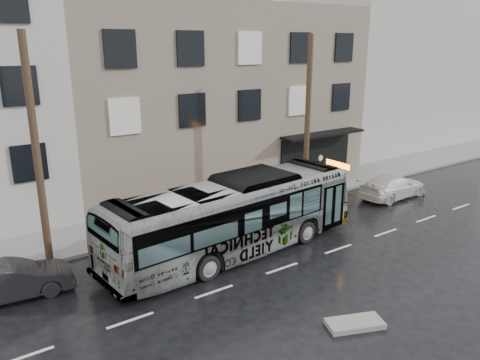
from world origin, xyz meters
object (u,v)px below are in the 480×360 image
object	(u,v)px
bus	(234,217)
white_sedan	(393,186)
utility_pole_front	(308,120)
utility_pole_rear	(36,152)
dark_sedan	(12,281)
sign_post	(319,175)

from	to	relation	value
bus	white_sedan	bearing A→B (deg)	-90.32
utility_pole_front	utility_pole_rear	size ratio (longest dim) A/B	1.00
dark_sedan	sign_post	bearing A→B (deg)	-77.27
utility_pole_front	sign_post	distance (m)	3.48
dark_sedan	utility_pole_front	bearing A→B (deg)	-76.77
utility_pole_rear	utility_pole_front	bearing A→B (deg)	0.00
utility_pole_rear	white_sedan	xyz separation A→B (m)	(18.57, -2.55, -3.98)
white_sedan	sign_post	bearing A→B (deg)	52.77
utility_pole_rear	bus	world-z (taller)	utility_pole_rear
bus	dark_sedan	bearing A→B (deg)	75.64
utility_pole_front	dark_sedan	size ratio (longest dim) A/B	2.22
white_sedan	bus	bearing A→B (deg)	93.68
dark_sedan	utility_pole_rear	bearing A→B (deg)	-33.60
dark_sedan	white_sedan	bearing A→B (deg)	-85.65
utility_pole_rear	sign_post	xyz separation A→B (m)	(15.10, 0.00, -3.30)
bus	white_sedan	size ratio (longest dim) A/B	2.56
sign_post	dark_sedan	xyz separation A→B (m)	(-16.82, -2.10, -0.68)
sign_post	white_sedan	distance (m)	4.36
utility_pole_rear	white_sedan	bearing A→B (deg)	-7.81
white_sedan	dark_sedan	distance (m)	20.29
utility_pole_front	white_sedan	size ratio (longest dim) A/B	1.94
utility_pole_rear	sign_post	distance (m)	15.46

